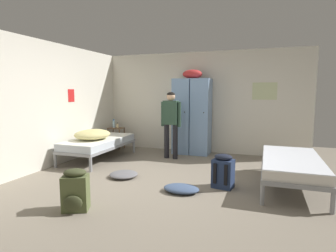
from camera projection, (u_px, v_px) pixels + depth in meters
The scene contains 14 objects.
ground_plane at pixel (162, 185), 4.57m from camera, with size 8.83×8.83×0.00m, color gray.
room_backdrop at pixel (128, 104), 6.12m from camera, with size 5.19×5.58×2.53m.
locker_bank at pixel (192, 115), 6.82m from camera, with size 0.90×0.55×2.07m.
shelf_unit at pixel (116, 136), 7.49m from camera, with size 0.38×0.30×0.57m.
bed_right at pixel (291, 164), 4.43m from camera, with size 0.90×1.90×0.49m.
bed_left_rear at pixel (99, 143), 6.27m from camera, with size 0.90×1.90×0.49m.
bedding_heap at pixel (93, 134), 6.09m from camera, with size 0.74×0.85×0.22m.
person_traveler at pixel (171, 119), 6.29m from camera, with size 0.48×0.21×1.53m.
water_bottle at pixel (114, 124), 7.49m from camera, with size 0.07×0.07×0.23m.
lotion_bottle at pixel (118, 126), 7.39m from camera, with size 0.05×0.05×0.15m.
backpack_navy at pixel (223, 172), 4.42m from camera, with size 0.36×0.37×0.55m.
backpack_olive at pixel (75, 191), 3.55m from camera, with size 0.39×0.40×0.55m.
clothes_pile_grey at pixel (124, 174), 4.98m from camera, with size 0.51×0.51×0.10m.
clothes_pile_denim at pixel (181, 189), 4.23m from camera, with size 0.56×0.39×0.11m.
Camera 1 is at (1.57, -4.13, 1.52)m, focal length 29.51 mm.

